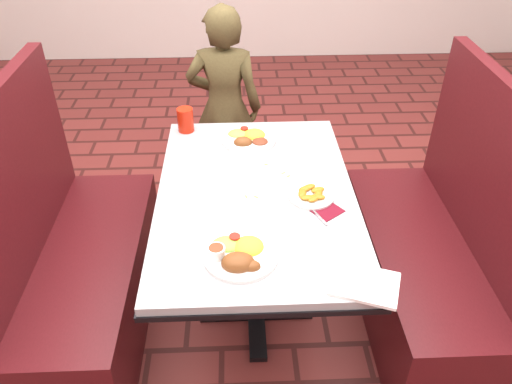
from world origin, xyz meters
TOP-DOWN VIEW (x-y plane):
  - dining_table at (0.00, 0.00)m, footprint 0.81×1.21m
  - booth_bench_left at (-0.80, 0.00)m, footprint 0.47×1.20m
  - booth_bench_right at (0.80, 0.00)m, footprint 0.47×1.20m
  - diner_person at (-0.14, 1.05)m, footprint 0.47×0.34m
  - near_dinner_plate at (-0.07, -0.38)m, footprint 0.26×0.26m
  - far_dinner_plate at (-0.02, 0.42)m, footprint 0.25×0.25m
  - plantain_plate at (0.22, -0.04)m, footprint 0.19×0.19m
  - maroon_napkin at (0.27, -0.13)m, footprint 0.15×0.15m
  - spoon_utensil at (0.23, -0.18)m, footprint 0.06×0.11m
  - red_tumbler at (-0.32, 0.53)m, footprint 0.08×0.08m
  - paper_napkin at (0.33, -0.53)m, footprint 0.26×0.23m
  - knife_utensil at (-0.06, -0.40)m, footprint 0.05×0.19m
  - fork_utensil at (-0.11, -0.36)m, footprint 0.03×0.15m
  - lettuce_shreds at (0.04, 0.06)m, footprint 0.28×0.32m

SIDE VIEW (x-z plane):
  - booth_bench_left at x=-0.80m, z-range -0.26..0.92m
  - booth_bench_right at x=0.80m, z-range -0.26..0.92m
  - diner_person at x=-0.14m, z-range 0.00..1.22m
  - dining_table at x=0.00m, z-range 0.28..1.03m
  - lettuce_shreds at x=0.04m, z-range 0.75..0.75m
  - maroon_napkin at x=0.27m, z-range 0.75..0.75m
  - spoon_utensil at x=0.23m, z-range 0.75..0.76m
  - paper_napkin at x=0.33m, z-range 0.75..0.76m
  - fork_utensil at x=-0.11m, z-range 0.76..0.76m
  - knife_utensil at x=-0.06m, z-range 0.76..0.76m
  - plantain_plate at x=0.22m, z-range 0.75..0.78m
  - far_dinner_plate at x=-0.02m, z-range 0.74..0.81m
  - near_dinner_plate at x=-0.07m, z-range 0.74..0.82m
  - red_tumbler at x=-0.32m, z-range 0.75..0.87m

